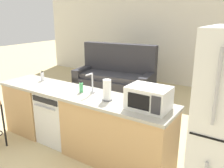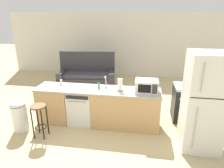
% 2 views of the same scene
% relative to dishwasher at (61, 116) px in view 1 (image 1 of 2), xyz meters
% --- Properties ---
extents(ground_plane, '(24.00, 24.00, 0.00)m').
position_rel_dishwasher_xyz_m(ground_plane, '(0.25, 0.00, -0.42)').
color(ground_plane, tan).
extents(wall_back, '(10.00, 0.06, 2.60)m').
position_rel_dishwasher_xyz_m(wall_back, '(0.55, 4.20, 0.88)').
color(wall_back, silver).
rests_on(wall_back, ground_plane).
extents(kitchen_counter, '(2.94, 0.66, 0.90)m').
position_rel_dishwasher_xyz_m(kitchen_counter, '(0.49, 0.00, -0.00)').
color(kitchen_counter, tan).
rests_on(kitchen_counter, ground_plane).
extents(dishwasher, '(0.58, 0.61, 0.84)m').
position_rel_dishwasher_xyz_m(dishwasher, '(0.00, 0.00, 0.00)').
color(dishwasher, white).
rests_on(dishwasher, ground_plane).
extents(microwave, '(0.50, 0.37, 0.28)m').
position_rel_dishwasher_xyz_m(microwave, '(1.53, -0.00, 0.62)').
color(microwave, white).
rests_on(microwave, kitchen_counter).
extents(sink_faucet, '(0.07, 0.18, 0.30)m').
position_rel_dishwasher_xyz_m(sink_faucet, '(0.59, 0.09, 0.61)').
color(sink_faucet, silver).
rests_on(sink_faucet, kitchen_counter).
extents(paper_towel_roll, '(0.14, 0.14, 0.28)m').
position_rel_dishwasher_xyz_m(paper_towel_roll, '(0.94, -0.03, 0.62)').
color(paper_towel_roll, '#4C4C51').
rests_on(paper_towel_roll, kitchen_counter).
extents(soap_bottle, '(0.06, 0.06, 0.18)m').
position_rel_dishwasher_xyz_m(soap_bottle, '(0.43, 0.04, 0.55)').
color(soap_bottle, '#4CB266').
rests_on(soap_bottle, kitchen_counter).
extents(dish_soap_bottle, '(0.06, 0.06, 0.18)m').
position_rel_dishwasher_xyz_m(dish_soap_bottle, '(-0.54, 0.15, 0.55)').
color(dish_soap_bottle, silver).
rests_on(dish_soap_bottle, kitchen_counter).
extents(couch, '(2.10, 1.16, 1.27)m').
position_rel_dishwasher_xyz_m(couch, '(-0.58, 2.57, -0.03)').
color(couch, '#2D2D33').
rests_on(couch, ground_plane).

